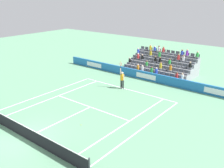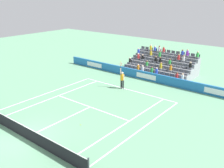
# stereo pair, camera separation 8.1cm
# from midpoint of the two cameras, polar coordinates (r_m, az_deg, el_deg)

# --- Properties ---
(ground_plane) EXTENTS (80.00, 80.00, 0.00)m
(ground_plane) POSITION_cam_midpoint_polar(r_m,az_deg,el_deg) (18.59, -18.87, -11.35)
(ground_plane) COLOR #669E77
(line_baseline) EXTENTS (10.97, 0.10, 0.01)m
(line_baseline) POSITION_cam_midpoint_polar(r_m,az_deg,el_deg) (26.07, 3.29, -1.16)
(line_baseline) COLOR white
(line_baseline) RESTS_ON ground
(line_service) EXTENTS (8.23, 0.10, 0.01)m
(line_service) POSITION_cam_midpoint_polar(r_m,az_deg,el_deg) (22.14, -4.98, -5.11)
(line_service) COLOR white
(line_service) RESTS_ON ground
(line_centre_service) EXTENTS (0.10, 6.40, 0.01)m
(line_centre_service) POSITION_cam_midpoint_polar(r_m,az_deg,el_deg) (20.19, -11.26, -8.01)
(line_centre_service) COLOR white
(line_centre_service) RESTS_ON ground
(line_singles_sideline_left) EXTENTS (0.10, 11.89, 0.01)m
(line_singles_sideline_left) POSITION_cam_midpoint_polar(r_m,az_deg,el_deg) (24.67, -12.71, -2.86)
(line_singles_sideline_left) COLOR white
(line_singles_sideline_left) RESTS_ON ground
(line_singles_sideline_right) EXTENTS (0.10, 11.89, 0.01)m
(line_singles_sideline_right) POSITION_cam_midpoint_polar(r_m,az_deg,el_deg) (19.47, 3.05, -8.71)
(line_singles_sideline_right) COLOR white
(line_singles_sideline_right) RESTS_ON ground
(line_doubles_sideline_left) EXTENTS (0.10, 11.89, 0.01)m
(line_doubles_sideline_left) POSITION_cam_midpoint_polar(r_m,az_deg,el_deg) (25.69, -14.65, -2.11)
(line_doubles_sideline_left) COLOR white
(line_doubles_sideline_left) RESTS_ON ground
(line_doubles_sideline_right) EXTENTS (0.10, 11.89, 0.01)m
(line_doubles_sideline_right) POSITION_cam_midpoint_polar(r_m,az_deg,el_deg) (18.82, 6.50, -9.90)
(line_doubles_sideline_right) COLOR white
(line_doubles_sideline_right) RESTS_ON ground
(line_centre_mark) EXTENTS (0.10, 0.20, 0.01)m
(line_centre_mark) POSITION_cam_midpoint_polar(r_m,az_deg,el_deg) (25.99, 3.16, -1.22)
(line_centre_mark) COLOR white
(line_centre_mark) RESTS_ON ground
(sponsor_barrier) EXTENTS (23.37, 0.22, 0.97)m
(sponsor_barrier) POSITION_cam_midpoint_polar(r_m,az_deg,el_deg) (28.85, 7.57, 1.79)
(sponsor_barrier) COLOR #1E66AD
(sponsor_barrier) RESTS_ON ground
(tennis_net) EXTENTS (11.97, 0.10, 1.07)m
(tennis_net) POSITION_cam_midpoint_polar(r_m,az_deg,el_deg) (18.35, -19.04, -10.03)
(tennis_net) COLOR #33383D
(tennis_net) RESTS_ON ground
(tennis_player) EXTENTS (0.53, 0.37, 2.85)m
(tennis_player) POSITION_cam_midpoint_polar(r_m,az_deg,el_deg) (25.93, 2.18, 1.06)
(tennis_player) COLOR black
(tennis_player) RESTS_ON ground
(stadium_stand) EXTENTS (8.06, 4.75, 3.05)m
(stadium_stand) POSITION_cam_midpoint_polar(r_m,az_deg,el_deg) (31.75, 10.94, 3.91)
(stadium_stand) COLOR gray
(stadium_stand) RESTS_ON ground
(loose_tennis_ball) EXTENTS (0.07, 0.07, 0.07)m
(loose_tennis_ball) POSITION_cam_midpoint_polar(r_m,az_deg,el_deg) (19.30, -7.05, -9.02)
(loose_tennis_ball) COLOR #D1E533
(loose_tennis_ball) RESTS_ON ground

